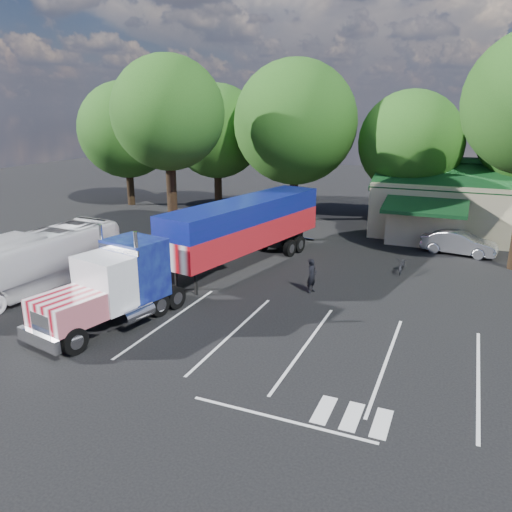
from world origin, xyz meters
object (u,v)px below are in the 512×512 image
at_px(woman, 312,276).
at_px(silver_sedan, 459,243).
at_px(tour_bus, 29,263).
at_px(semi_truck, 217,237).
at_px(bicycle, 403,265).

relative_size(woman, silver_sedan, 0.39).
bearing_deg(woman, silver_sedan, -17.79).
xyz_separation_m(woman, silver_sedan, (6.75, 10.50, -0.13)).
bearing_deg(tour_bus, silver_sedan, 42.42).
bearing_deg(semi_truck, woman, 11.58).
height_order(woman, bicycle, woman).
relative_size(semi_truck, silver_sedan, 4.38).
distance_m(semi_truck, silver_sedan, 16.16).
bearing_deg(bicycle, tour_bus, -147.38).
distance_m(woman, bicycle, 6.51).
distance_m(tour_bus, silver_sedan, 25.83).
xyz_separation_m(semi_truck, silver_sedan, (12.17, 10.51, -1.63)).
xyz_separation_m(bicycle, silver_sedan, (2.85, 5.30, 0.31)).
distance_m(woman, silver_sedan, 12.48).
relative_size(woman, tour_bus, 0.16).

